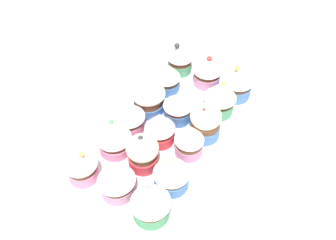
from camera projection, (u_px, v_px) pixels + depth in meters
The scene contains 19 objects.
ground_plane at pixel (168, 138), 73.46cm from camera, with size 180.00×180.00×3.00cm, color #B2A899.
baking_tray at pixel (168, 132), 71.88cm from camera, with size 43.76×24.22×1.20cm.
cupcake_0 at pixel (180, 57), 80.17cm from camera, with size 5.84×5.84×7.74cm.
cupcake_1 at pixel (166, 76), 76.12cm from camera, with size 6.10×6.10×7.26cm.
cupcake_2 at pixel (149, 98), 72.45cm from camera, with size 6.78×6.78×6.54cm.
cupcake_3 at pixel (129, 117), 69.21cm from camera, with size 6.27×6.27×6.35cm.
cupcake_4 at pixel (114, 136), 65.34cm from camera, with size 6.55×6.55×7.79cm.
cupcake_5 at pixel (81, 165), 61.76cm from camera, with size 5.79×5.79×7.08cm.
cupcake_6 at pixel (209, 71), 77.59cm from camera, with size 6.16×6.16×7.17cm.
cupcake_7 at pixel (177, 106), 70.79cm from camera, with size 5.82×5.82×7.01cm.
cupcake_8 at pixel (161, 128), 66.89cm from camera, with size 5.80×5.80×7.35cm.
cupcake_9 at pixel (143, 152), 63.37cm from camera, with size 5.78×5.78×7.34cm.
cupcake_10 at pixel (118, 181), 59.75cm from camera, with size 6.43×6.43×6.55cm.
cupcake_11 at pixel (238, 81), 74.76cm from camera, with size 6.21×6.21×8.23cm.
cupcake_12 at pixel (220, 97), 71.59cm from camera, with size 6.54×6.54×8.28cm.
cupcake_13 at pixel (205, 122), 67.82cm from camera, with size 5.92×5.92×7.79cm.
cupcake_14 at pixel (189, 139), 64.97cm from camera, with size 5.45×5.45×7.54cm.
cupcake_15 at pixel (171, 173), 60.81cm from camera, with size 6.33×6.33×6.65cm.
cupcake_16 at pixel (151, 202), 56.72cm from camera, with size 6.66×6.66×7.60cm.
Camera 1 is at (38.54, 24.08, 56.34)cm, focal length 38.65 mm.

